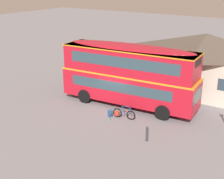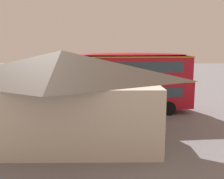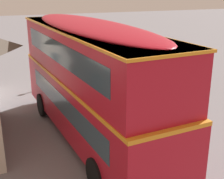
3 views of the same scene
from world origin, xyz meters
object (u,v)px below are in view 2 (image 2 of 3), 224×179
at_px(touring_bicycle, 112,102).
at_px(street_lamp, 24,77).
at_px(backpack_on_ground, 123,102).
at_px(double_decker_bus, 124,80).
at_px(water_bottle_green_metal, 118,102).
at_px(kerb_bollard, 82,96).

height_order(touring_bicycle, street_lamp, street_lamp).
bearing_deg(backpack_on_ground, double_decker_bus, 90.34).
xyz_separation_m(double_decker_bus, touring_bicycle, (0.95, -2.27, -2.27)).
height_order(water_bottle_green_metal, street_lamp, street_lamp).
bearing_deg(kerb_bollard, double_decker_bus, 132.58).
xyz_separation_m(touring_bicycle, backpack_on_ground, (-0.93, -0.27, -0.09)).
xyz_separation_m(water_bottle_green_metal, street_lamp, (8.36, 0.86, 2.44)).
height_order(backpack_on_ground, street_lamp, street_lamp).
bearing_deg(water_bottle_green_metal, touring_bicycle, 60.04).
bearing_deg(backpack_on_ground, water_bottle_green_metal, -58.14).
distance_m(touring_bicycle, kerb_bollard, 3.53).
height_order(touring_bicycle, kerb_bollard, touring_bicycle).
distance_m(touring_bicycle, street_lamp, 8.13).
bearing_deg(street_lamp, water_bottle_green_metal, -174.12).
height_order(touring_bicycle, water_bottle_green_metal, touring_bicycle).
height_order(double_decker_bus, backpack_on_ground, double_decker_bus).
relative_size(backpack_on_ground, street_lamp, 0.13).
distance_m(double_decker_bus, street_lamp, 9.08).
bearing_deg(touring_bicycle, water_bottle_green_metal, -119.96).
distance_m(double_decker_bus, kerb_bollard, 6.13).
bearing_deg(double_decker_bus, street_lamp, -14.83).
height_order(water_bottle_green_metal, kerb_bollard, kerb_bollard).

